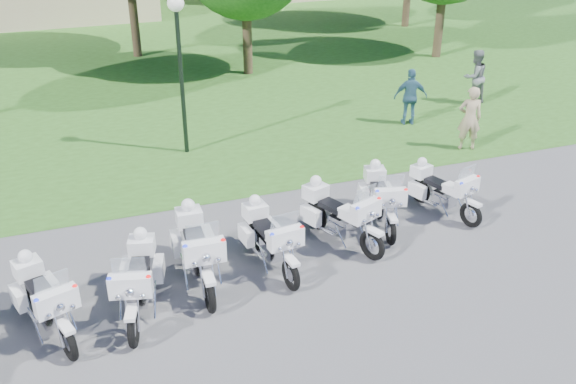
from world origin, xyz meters
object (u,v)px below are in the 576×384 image
object	(u,v)px
motorcycle_6	(381,197)
bystander_b	(475,77)
motorcycle_3	(197,248)
motorcycle_7	(442,189)
motorcycle_1	(44,299)
motorcycle_2	(138,279)
bystander_c	(410,97)
lamp_post	(178,37)
motorcycle_5	(339,214)
bystander_a	(470,119)
motorcycle_4	(270,237)

from	to	relation	value
motorcycle_6	bystander_b	world-z (taller)	bystander_b
bystander_b	motorcycle_3	bearing A→B (deg)	25.10
motorcycle_3	motorcycle_7	bearing A→B (deg)	-170.42
motorcycle_1	motorcycle_6	bearing A→B (deg)	173.08
motorcycle_1	motorcycle_7	size ratio (longest dim) A/B	1.09
motorcycle_1	bystander_b	bearing A→B (deg)	-169.11
motorcycle_2	bystander_c	world-z (taller)	bystander_c
lamp_post	bystander_c	distance (m)	7.45
motorcycle_7	motorcycle_6	bearing A→B (deg)	-18.80
motorcycle_1	bystander_c	xyz separation A→B (m)	(10.95, 6.79, 0.24)
motorcycle_7	lamp_post	bearing A→B (deg)	-66.29
motorcycle_2	motorcycle_3	world-z (taller)	motorcycle_3
motorcycle_5	motorcycle_7	bearing A→B (deg)	166.82
motorcycle_3	bystander_a	world-z (taller)	bystander_a
motorcycle_4	motorcycle_7	distance (m)	4.53
motorcycle_2	bystander_c	size ratio (longest dim) A/B	1.30
motorcycle_1	motorcycle_6	size ratio (longest dim) A/B	1.00
bystander_b	bystander_c	world-z (taller)	bystander_b
lamp_post	bystander_a	bearing A→B (deg)	-18.37
bystander_a	bystander_c	xyz separation A→B (m)	(-0.56, 2.35, -0.04)
lamp_post	bystander_a	distance (m)	8.35
motorcycle_6	motorcycle_7	size ratio (longest dim) A/B	1.09
motorcycle_6	motorcycle_2	bearing A→B (deg)	28.15
bystander_a	bystander_b	distance (m)	4.21
motorcycle_1	motorcycle_5	world-z (taller)	motorcycle_5
motorcycle_6	motorcycle_4	bearing A→B (deg)	29.48
motorcycle_1	lamp_post	bearing A→B (deg)	-137.54
bystander_a	motorcycle_7	bearing A→B (deg)	67.47
motorcycle_3	motorcycle_6	world-z (taller)	motorcycle_3
motorcycle_1	bystander_c	size ratio (longest dim) A/B	1.26
motorcycle_4	bystander_a	world-z (taller)	bystander_a
bystander_a	bystander_b	xyz separation A→B (m)	(2.49, 3.39, -0.00)
motorcycle_1	motorcycle_2	distance (m)	1.60
motorcycle_4	lamp_post	world-z (taller)	lamp_post
motorcycle_1	bystander_a	xyz separation A→B (m)	(11.50, 4.44, 0.28)
motorcycle_4	bystander_b	world-z (taller)	bystander_b
motorcycle_3	motorcycle_2	bearing A→B (deg)	27.80
motorcycle_3	bystander_b	world-z (taller)	bystander_b
motorcycle_1	motorcycle_2	world-z (taller)	motorcycle_2
bystander_a	bystander_c	size ratio (longest dim) A/B	1.04
motorcycle_6	bystander_b	xyz separation A→B (m)	(6.80, 6.38, 0.28)
motorcycle_6	motorcycle_7	distance (m)	1.55
motorcycle_2	lamp_post	distance (m)	7.76
motorcycle_1	motorcycle_6	xyz separation A→B (m)	(7.19, 1.45, -0.01)
motorcycle_6	motorcycle_7	bearing A→B (deg)	-167.53
motorcycle_3	bystander_a	distance (m)	9.50
motorcycle_3	motorcycle_4	xyz separation A→B (m)	(1.48, 0.02, -0.06)
motorcycle_6	bystander_a	size ratio (longest dim) A/B	1.21
lamp_post	bystander_b	size ratio (longest dim) A/B	2.37
bystander_b	motorcycle_6	bearing A→B (deg)	35.44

